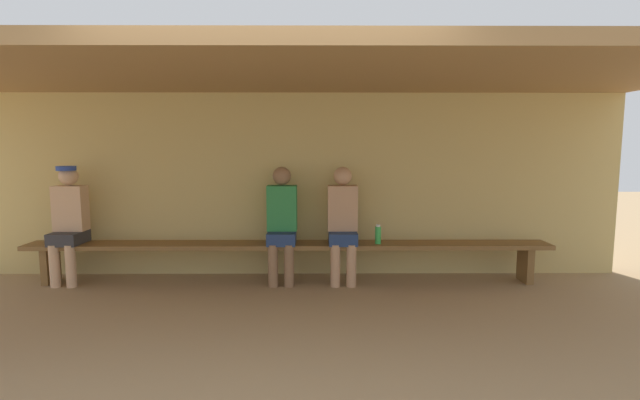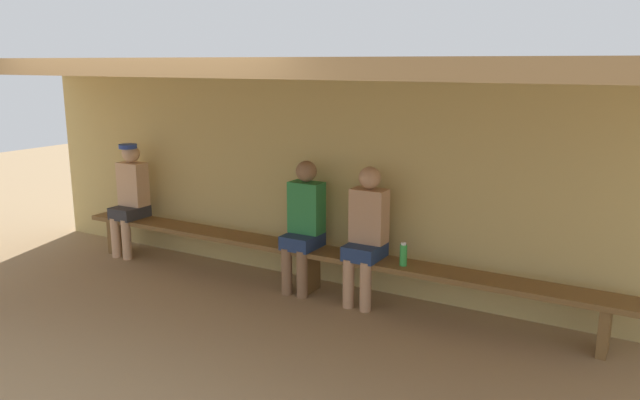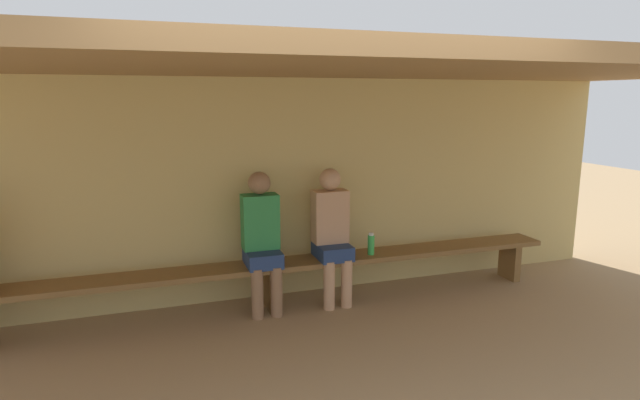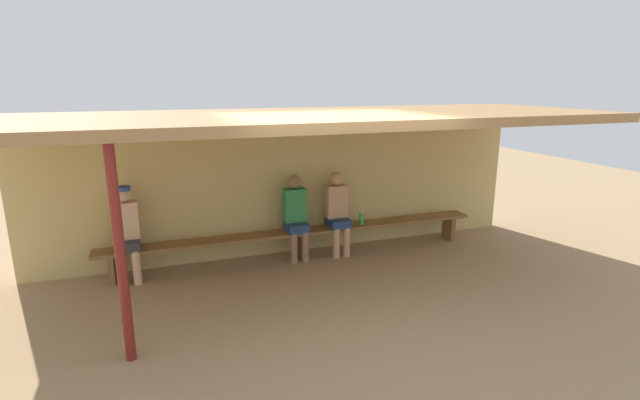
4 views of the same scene
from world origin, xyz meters
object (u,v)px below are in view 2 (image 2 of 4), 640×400
Objects in this scene: bench at (310,255)px; player_near_post at (130,194)px; water_bottle_blue at (403,255)px; player_leftmost at (304,221)px; player_rightmost at (366,230)px.

bench is 2.54m from player_near_post.
bench is 26.98× the size of water_bottle_blue.
player_leftmost is at bearing 177.65° from bench.
player_rightmost reaches higher than bench.
player_near_post is 1.01× the size of player_rightmost.
player_near_post is at bearing 179.99° from player_leftmost.
player_rightmost is 6.00× the size of water_bottle_blue.
player_near_post is 6.05× the size of water_bottle_blue.
player_leftmost is 1.00× the size of player_rightmost.
player_near_post is 3.13m from player_rightmost.
player_leftmost is 0.99× the size of player_near_post.
water_bottle_blue is at bearing -0.74° from player_near_post.
water_bottle_blue is (1.03, -0.04, 0.18)m from bench.
player_near_post is at bearing 179.99° from player_rightmost.
player_leftmost is at bearing 180.00° from player_rightmost.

